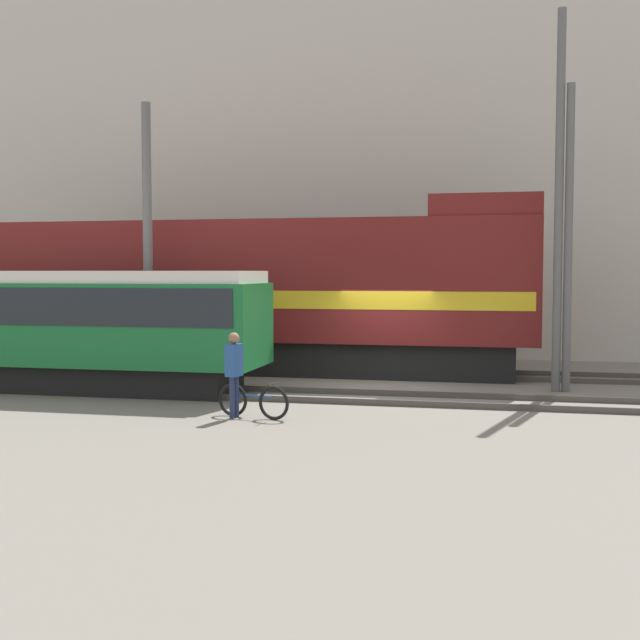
{
  "coord_description": "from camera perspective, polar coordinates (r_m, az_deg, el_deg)",
  "views": [
    {
      "loc": [
        2.88,
        -20.37,
        3.0
      ],
      "look_at": [
        -1.37,
        -0.98,
        1.8
      ],
      "focal_mm": 45.0,
      "sensor_mm": 36.0,
      "label": 1
    }
  ],
  "objects": [
    {
      "name": "ground_plane",
      "position": [
        20.8,
        4.3,
        -4.85
      ],
      "size": [
        120.0,
        120.0,
        0.0
      ],
      "primitive_type": "plane",
      "color": "slate"
    },
    {
      "name": "track_near",
      "position": [
        18.85,
        3.45,
        -5.49
      ],
      "size": [
        60.0,
        1.51,
        0.14
      ],
      "color": "#47423D",
      "rests_on": "ground"
    },
    {
      "name": "track_far",
      "position": [
        23.45,
        5.23,
        -3.73
      ],
      "size": [
        60.0,
        1.51,
        0.14
      ],
      "color": "#47423D",
      "rests_on": "ground"
    },
    {
      "name": "building_backdrop",
      "position": [
        31.34,
        7.12,
        10.67
      ],
      "size": [
        42.12,
        6.0,
        13.89
      ],
      "color": "beige",
      "rests_on": "ground"
    },
    {
      "name": "freight_locomotive",
      "position": [
        24.04,
        -3.79,
        1.96
      ],
      "size": [
        16.06,
        3.04,
        5.08
      ],
      "color": "black",
      "rests_on": "ground"
    },
    {
      "name": "streetcar",
      "position": [
        21.71,
        -19.52,
        -0.11
      ],
      "size": [
        11.87,
        2.54,
        3.02
      ],
      "color": "black",
      "rests_on": "ground"
    },
    {
      "name": "bicycle",
      "position": [
        16.54,
        -4.79,
        -5.78
      ],
      "size": [
        1.63,
        0.56,
        0.75
      ],
      "color": "black",
      "rests_on": "ground"
    },
    {
      "name": "person",
      "position": [
        16.5,
        -6.14,
        -3.26
      ],
      "size": [
        0.3,
        0.4,
        1.76
      ],
      "color": "#232D4C",
      "rests_on": "ground"
    },
    {
      "name": "utility_pole_left",
      "position": [
        22.8,
        -12.16,
        5.44
      ],
      "size": [
        0.26,
        0.26,
        7.64
      ],
      "color": "#595959",
      "rests_on": "ground"
    },
    {
      "name": "utility_pole_center",
      "position": [
        20.86,
        16.62,
        8.01
      ],
      "size": [
        0.22,
        0.22,
        9.42
      ],
      "color": "#595959",
      "rests_on": "ground"
    },
    {
      "name": "utility_pole_right",
      "position": [
        20.83,
        17.25,
        5.51
      ],
      "size": [
        0.2,
        0.2,
        7.61
      ],
      "color": "#595959",
      "rests_on": "ground"
    }
  ]
}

